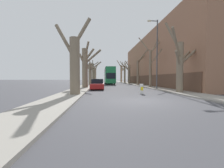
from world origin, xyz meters
name	(u,v)px	position (x,y,z in m)	size (l,w,h in m)	color
ground_plane	(143,101)	(0.00, 0.00, 0.00)	(300.00, 300.00, 0.00)	#424247
sidewalk_left	(94,82)	(-5.55, 50.00, 0.06)	(2.46, 120.00, 0.12)	gray
sidewalk_right	(122,82)	(5.55, 50.00, 0.06)	(2.46, 120.00, 0.12)	gray
building_facade_right	(166,61)	(11.77, 23.13, 5.30)	(10.08, 39.53, 10.63)	#93664C
street_tree_left_0	(75,62)	(-5.07, 3.64, 2.91)	(3.33, 1.52, 6.74)	#7A6B56
street_tree_left_1	(85,66)	(-5.10, 13.42, 3.40)	(3.48, 2.27, 6.95)	#7A6B56
street_tree_left_2	(90,72)	(-5.14, 23.53, 2.93)	(4.38, 4.00, 6.52)	#7A6B56
street_tree_left_3	(93,72)	(-5.09, 34.44, 3.33)	(2.94, 3.21, 6.96)	#7A6B56
street_tree_left_4	(94,74)	(-5.35, 44.35, 3.16)	(3.49, 4.10, 7.01)	#7A6B56
street_tree_left_5	(95,74)	(-5.25, 55.17, 3.44)	(2.99, 3.44, 6.60)	#7A6B56
street_tree_right_0	(180,63)	(5.18, 4.92, 3.04)	(4.28, 3.70, 7.25)	#7A6B56
street_tree_right_1	(151,65)	(5.24, 13.87, 3.69)	(3.50, 3.90, 8.49)	#7A6B56
street_tree_right_2	(139,70)	(5.26, 21.78, 3.22)	(2.13, 2.07, 7.54)	#7A6B56
street_tree_right_3	(129,73)	(4.98, 31.27, 2.88)	(2.10, 2.54, 6.38)	#7A6B56
street_tree_right_4	(124,73)	(5.08, 39.72, 3.26)	(2.00, 2.15, 7.15)	#7A6B56
street_tree_right_5	(121,73)	(5.38, 49.11, 3.80)	(4.42, 1.17, 8.65)	#7A6B56
double_decker_bus	(109,75)	(-0.45, 30.68, 2.44)	(2.46, 11.71, 4.30)	#1E7F47
parked_car_0	(97,85)	(-3.26, 10.74, 0.66)	(1.76, 4.05, 1.41)	maroon
parked_car_1	(98,83)	(-3.26, 16.03, 0.67)	(1.83, 4.02, 1.42)	black
lamp_post	(156,51)	(4.61, 9.83, 5.08)	(1.40, 0.20, 9.21)	#4C4F54
traffic_bollard	(141,89)	(1.14, 4.51, 0.48)	(0.36, 0.37, 0.95)	white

